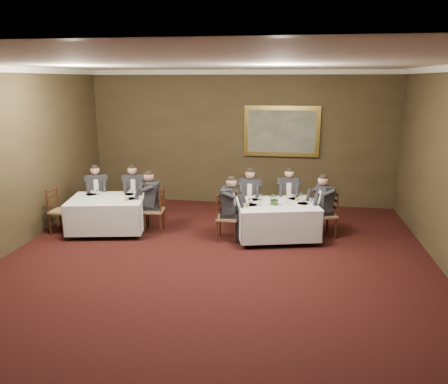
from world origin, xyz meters
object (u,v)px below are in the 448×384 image
(diner_sec_endright, at_px, (154,209))
(chair_main_endleft, at_px, (227,227))
(table_second, at_px, (108,212))
(candlestick, at_px, (286,196))
(diner_main_endleft, at_px, (227,216))
(chair_sec_backleft, at_px, (98,209))
(table_main, at_px, (276,218))
(chair_sec_backright, at_px, (134,208))
(painting, at_px, (282,131))
(diner_main_endright, at_px, (325,214))
(diner_sec_backleft, at_px, (97,200))
(chair_sec_endleft, at_px, (62,220))
(centerpiece, at_px, (275,198))
(chair_main_backleft, at_px, (250,214))
(diner_main_backright, at_px, (288,204))
(diner_main_backleft, at_px, (250,205))
(chair_main_endright, at_px, (324,224))
(diner_sec_backright, at_px, (134,199))
(chair_main_backright, at_px, (288,213))

(diner_sec_endright, bearing_deg, chair_main_endleft, -104.59)
(table_second, distance_m, candlestick, 3.88)
(diner_main_endleft, bearing_deg, chair_main_endleft, -90.00)
(chair_sec_backleft, height_order, candlestick, candlestick)
(table_main, relative_size, chair_sec_backright, 1.90)
(chair_sec_backright, relative_size, painting, 0.52)
(table_main, bearing_deg, diner_main_endright, 13.70)
(chair_sec_backright, bearing_deg, diner_sec_backleft, -10.01)
(chair_sec_endleft, relative_size, candlestick, 2.38)
(diner_main_endleft, distance_m, candlestick, 1.29)
(chair_sec_backright, relative_size, candlestick, 2.38)
(centerpiece, bearing_deg, painting, 89.21)
(chair_main_backleft, relative_size, candlestick, 2.38)
(diner_main_backright, bearing_deg, diner_main_backleft, 11.13)
(chair_main_endright, relative_size, diner_sec_backright, 0.74)
(table_second, bearing_deg, chair_main_endright, 4.79)
(chair_sec_backright, height_order, diner_sec_endright, diner_sec_endright)
(table_main, height_order, diner_main_endright, diner_main_endright)
(chair_sec_backleft, relative_size, chair_sec_backright, 1.00)
(chair_main_endright, bearing_deg, diner_sec_backleft, 62.56)
(diner_main_backleft, xyz_separation_m, diner_sec_backleft, (-3.59, -0.13, 0.00))
(diner_sec_endright, xyz_separation_m, painting, (2.67, 2.54, 1.45))
(chair_main_endright, bearing_deg, chair_sec_backright, 59.72)
(diner_sec_backleft, relative_size, diner_sec_endright, 1.00)
(chair_main_backleft, distance_m, diner_sec_backright, 2.76)
(chair_main_endright, bearing_deg, diner_sec_backright, 59.85)
(diner_main_backleft, relative_size, painting, 0.70)
(chair_main_endright, relative_size, centerpiece, 3.39)
(chair_main_backleft, height_order, chair_sec_endleft, same)
(diner_sec_endright, bearing_deg, diner_main_endright, -91.67)
(chair_main_backright, distance_m, candlestick, 1.08)
(chair_main_backright, bearing_deg, diner_sec_endright, 14.43)
(chair_main_backright, height_order, centerpiece, centerpiece)
(diner_main_backleft, height_order, painting, painting)
(table_main, distance_m, chair_sec_backright, 3.47)
(diner_main_endright, bearing_deg, centerpiece, 85.50)
(table_main, distance_m, table_second, 3.65)
(diner_main_endleft, bearing_deg, chair_sec_backright, -112.46)
(centerpiece, height_order, candlestick, candlestick)
(chair_main_backright, xyz_separation_m, painting, (-0.23, 1.65, 1.68))
(painting, bearing_deg, diner_sec_backleft, -154.60)
(diner_main_endright, bearing_deg, diner_sec_backleft, 62.50)
(diner_main_backleft, distance_m, chair_sec_backright, 2.76)
(chair_main_endleft, xyz_separation_m, centerpiece, (0.97, 0.12, 0.63))
(table_main, height_order, chair_main_endleft, chair_main_endleft)
(table_main, height_order, diner_sec_backleft, diner_sec_backleft)
(chair_sec_backleft, bearing_deg, table_second, 103.26)
(diner_main_endleft, height_order, diner_sec_backleft, same)
(diner_sec_endright, distance_m, painting, 3.96)
(table_second, height_order, diner_main_backright, diner_main_backright)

